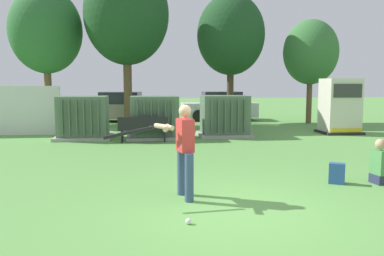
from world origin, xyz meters
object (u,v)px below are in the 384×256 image
at_px(seated_spectator, 383,166).
at_px(parked_car_right_of_center, 220,107).
at_px(parked_car_leftmost, 28,108).
at_px(parked_car_left_of_center, 119,108).
at_px(backpack, 337,174).
at_px(park_bench, 143,127).
at_px(generator_enclosure, 340,106).
at_px(transformer_mid_west, 154,118).
at_px(transformer_mid_east, 224,116).
at_px(sports_ball, 188,221).
at_px(batter, 182,146).
at_px(transformer_west, 83,118).

xyz_separation_m(seated_spectator, parked_car_right_of_center, (-0.82, 14.60, 0.38)).
xyz_separation_m(seated_spectator, parked_car_leftmost, (-11.30, 14.38, 0.38)).
relative_size(seated_spectator, parked_car_left_of_center, 0.22).
bearing_deg(backpack, parked_car_left_of_center, 110.98).
relative_size(park_bench, parked_car_leftmost, 0.43).
bearing_deg(backpack, parked_car_right_of_center, 89.33).
bearing_deg(generator_enclosure, transformer_mid_west, -175.58).
xyz_separation_m(transformer_mid_east, seated_spectator, (1.88, -7.83, -0.41)).
bearing_deg(sports_ball, batter, 88.64).
bearing_deg(transformer_mid_east, parked_car_right_of_center, 81.08).
xyz_separation_m(transformer_mid_east, parked_car_left_of_center, (-4.60, 6.59, -0.04)).
height_order(generator_enclosure, park_bench, generator_enclosure).
xyz_separation_m(transformer_mid_west, seated_spectator, (4.68, -7.48, -0.41)).
relative_size(generator_enclosure, sports_ball, 25.56).
relative_size(batter, parked_car_leftmost, 0.41).
distance_m(batter, sports_ball, 1.66).
height_order(parked_car_leftmost, parked_car_left_of_center, same).
bearing_deg(park_bench, parked_car_leftmost, 128.21).
distance_m(transformer_west, seated_spectator, 10.64).
xyz_separation_m(sports_ball, parked_car_leftmost, (-6.91, 16.36, 0.71)).
relative_size(park_bench, batter, 1.05).
distance_m(generator_enclosure, backpack, 9.02).
bearing_deg(parked_car_right_of_center, transformer_mid_west, -118.50).
height_order(seated_spectator, backpack, seated_spectator).
height_order(transformer_mid_east, backpack, transformer_mid_east).
height_order(sports_ball, parked_car_right_of_center, parked_car_right_of_center).
relative_size(parked_car_left_of_center, parked_car_right_of_center, 1.05).
bearing_deg(generator_enclosure, park_bench, -169.15).
bearing_deg(transformer_mid_west, transformer_west, 175.98).
bearing_deg(park_bench, transformer_mid_west, 66.32).
xyz_separation_m(sports_ball, seated_spectator, (4.38, 1.98, 0.33)).
relative_size(sports_ball, parked_car_left_of_center, 0.02).
bearing_deg(sports_ball, transformer_west, 107.18).
bearing_deg(sports_ball, park_bench, 94.87).
relative_size(batter, backpack, 3.95).
distance_m(transformer_west, parked_car_right_of_center, 9.54).
distance_m(transformer_mid_east, sports_ball, 10.15).
height_order(generator_enclosure, parked_car_left_of_center, generator_enclosure).
height_order(seated_spectator, parked_car_leftmost, parked_car_leftmost).
bearing_deg(sports_ball, backpack, 31.40).
height_order(park_bench, seated_spectator, seated_spectator).
bearing_deg(transformer_west, transformer_mid_east, 1.62).
height_order(parked_car_left_of_center, parked_car_right_of_center, same).
height_order(backpack, parked_car_leftmost, parked_car_leftmost).
relative_size(transformer_mid_west, parked_car_right_of_center, 0.50).
relative_size(transformer_mid_west, sports_ball, 23.33).
distance_m(park_bench, seated_spectator, 8.28).
distance_m(transformer_west, transformer_mid_west, 2.69).
relative_size(transformer_west, parked_car_left_of_center, 0.48).
height_order(backpack, parked_car_right_of_center, parked_car_right_of_center).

